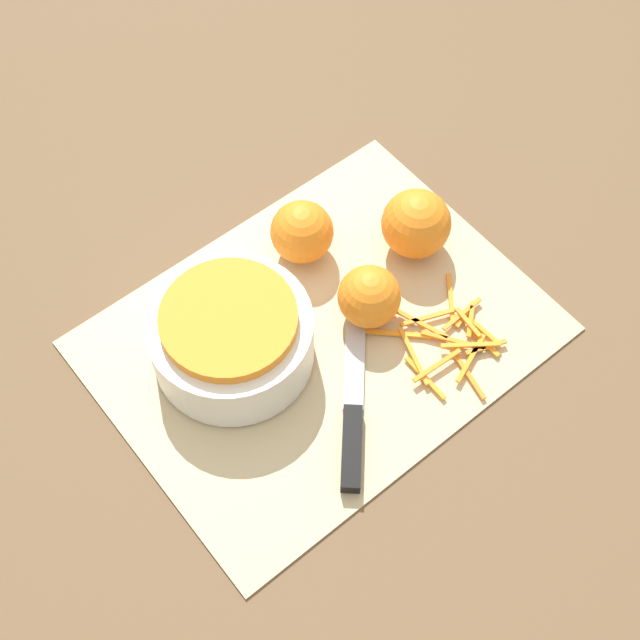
% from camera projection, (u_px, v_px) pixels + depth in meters
% --- Properties ---
extents(ground_plane, '(4.00, 4.00, 0.00)m').
position_uv_depth(ground_plane, '(320.00, 337.00, 0.99)').
color(ground_plane, brown).
extents(cutting_board, '(0.47, 0.36, 0.01)m').
position_uv_depth(cutting_board, '(320.00, 335.00, 0.99)').
color(cutting_board, '#CCB284').
rests_on(cutting_board, ground_plane).
extents(bowl_speckled, '(0.18, 0.18, 0.08)m').
position_uv_depth(bowl_speckled, '(231.00, 336.00, 0.94)').
color(bowl_speckled, silver).
rests_on(bowl_speckled, cutting_board).
extents(knife, '(0.17, 0.19, 0.02)m').
position_uv_depth(knife, '(352.00, 423.00, 0.92)').
color(knife, black).
rests_on(knife, cutting_board).
extents(orange_left, '(0.07, 0.07, 0.07)m').
position_uv_depth(orange_left, '(369.00, 297.00, 0.97)').
color(orange_left, orange).
rests_on(orange_left, cutting_board).
extents(orange_right, '(0.08, 0.08, 0.08)m').
position_uv_depth(orange_right, '(416.00, 224.00, 1.01)').
color(orange_right, orange).
rests_on(orange_right, cutting_board).
extents(orange_back, '(0.07, 0.07, 0.07)m').
position_uv_depth(orange_back, '(302.00, 232.00, 1.01)').
color(orange_back, orange).
rests_on(orange_back, cutting_board).
extents(peel_pile, '(0.13, 0.14, 0.01)m').
position_uv_depth(peel_pile, '(450.00, 339.00, 0.98)').
color(peel_pile, orange).
rests_on(peel_pile, cutting_board).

